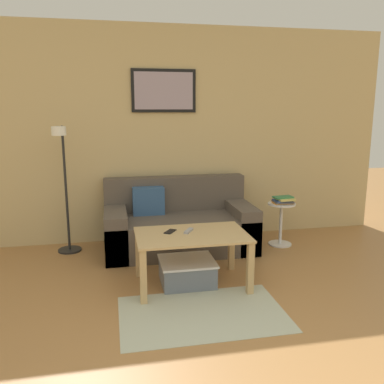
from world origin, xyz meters
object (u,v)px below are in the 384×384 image
at_px(couch, 178,225).
at_px(storage_bin, 187,272).
at_px(coffee_table, 192,243).
at_px(floor_lamp, 64,184).
at_px(side_table, 281,220).
at_px(cell_phone, 170,231).
at_px(book_stack, 283,200).
at_px(remote_control, 189,231).

height_order(couch, storage_bin, couch).
xyz_separation_m(coffee_table, floor_lamp, (-1.19, 1.03, 0.40)).
bearing_deg(floor_lamp, couch, -0.45).
bearing_deg(side_table, cell_phone, -150.95).
xyz_separation_m(book_stack, remote_control, (-1.28, -0.82, -0.05)).
bearing_deg(storage_bin, side_table, 33.55).
bearing_deg(coffee_table, cell_phone, 152.79).
bearing_deg(side_table, remote_control, -146.92).
bearing_deg(cell_phone, floor_lamp, 171.29).
xyz_separation_m(couch, storage_bin, (-0.08, -0.98, -0.16)).
height_order(couch, floor_lamp, floor_lamp).
relative_size(storage_bin, remote_control, 3.36).
height_order(couch, cell_phone, couch).
relative_size(couch, book_stack, 7.00).
relative_size(coffee_table, cell_phone, 7.17).
height_order(remote_control, cell_phone, remote_control).
relative_size(side_table, cell_phone, 3.62).
bearing_deg(book_stack, coffee_table, -145.27).
xyz_separation_m(side_table, cell_phone, (-1.44, -0.80, 0.19)).
bearing_deg(couch, book_stack, -6.43).
distance_m(couch, coffee_table, 1.03).
distance_m(storage_bin, side_table, 1.56).
height_order(floor_lamp, remote_control, floor_lamp).
xyz_separation_m(couch, book_stack, (1.22, -0.14, 0.27)).
bearing_deg(cell_phone, storage_bin, 12.58).
distance_m(storage_bin, book_stack, 1.61).
distance_m(side_table, book_stack, 0.24).
relative_size(remote_control, cell_phone, 1.07).
height_order(side_table, book_stack, book_stack).
relative_size(couch, side_table, 3.30).
height_order(storage_bin, remote_control, remote_control).
xyz_separation_m(floor_lamp, remote_control, (1.17, -0.96, -0.31)).
distance_m(coffee_table, cell_phone, 0.22).
height_order(couch, coffee_table, couch).
height_order(coffee_table, cell_phone, cell_phone).
xyz_separation_m(side_table, book_stack, (0.01, -0.01, 0.24)).
relative_size(floor_lamp, side_table, 2.80).
xyz_separation_m(storage_bin, book_stack, (1.30, 0.84, 0.43)).
height_order(book_stack, remote_control, book_stack).
distance_m(coffee_table, storage_bin, 0.29).
bearing_deg(floor_lamp, side_table, -3.17).
relative_size(coffee_table, storage_bin, 1.99).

